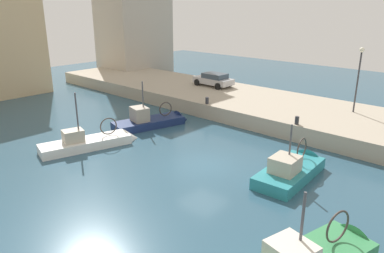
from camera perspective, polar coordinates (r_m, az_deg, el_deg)
name	(u,v)px	position (r m, az deg, el deg)	size (l,w,h in m)	color
water_surface	(204,165)	(21.80, 1.81, -5.96)	(80.00, 80.00, 0.00)	#2D5166
quay_wall	(298,114)	(30.73, 15.99, 1.83)	(9.00, 56.00, 1.20)	#ADA08C
fishing_boat_white	(92,145)	(25.30, -15.21, -2.85)	(6.74, 3.24, 4.52)	white
fishing_boat_teal	(292,174)	(21.19, 15.24, -7.03)	(5.84, 2.38, 4.07)	teal
fishing_boat_navy	(153,124)	(28.79, -6.01, 0.39)	(6.46, 3.32, 4.42)	navy
parked_car_silver	(214,79)	(36.89, 3.37, 7.27)	(2.07, 4.05, 1.30)	#B7B7BC
mooring_bollard_south	(297,120)	(26.06, 15.88, 0.92)	(0.28, 0.28, 0.55)	#2D2D33
mooring_bollard_mid	(207,101)	(30.29, 2.34, 4.03)	(0.28, 0.28, 0.55)	#2D2D33
quay_streetlamp	(359,69)	(29.90, 24.40, 8.06)	(0.36, 0.36, 4.83)	#38383D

